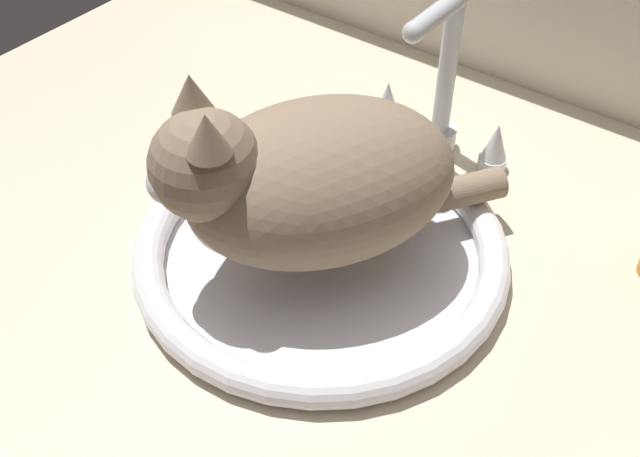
# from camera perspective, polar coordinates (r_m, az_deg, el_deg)

# --- Properties ---
(countertop) EXTENTS (1.15, 0.76, 0.03)m
(countertop) POSITION_cam_1_polar(r_m,az_deg,el_deg) (0.77, 0.94, -2.20)
(countertop) COLOR beige
(countertop) RESTS_ON ground
(sink_basin) EXTENTS (0.36, 0.36, 0.03)m
(sink_basin) POSITION_cam_1_polar(r_m,az_deg,el_deg) (0.74, 0.00, -1.49)
(sink_basin) COLOR white
(sink_basin) RESTS_ON countertop
(faucet) EXTENTS (0.17, 0.11, 0.19)m
(faucet) POSITION_cam_1_polar(r_m,az_deg,el_deg) (0.85, 8.93, 9.89)
(faucet) COLOR silver
(faucet) RESTS_ON countertop
(cat) EXTENTS (0.28, 0.32, 0.18)m
(cat) POSITION_cam_1_polar(r_m,az_deg,el_deg) (0.68, -1.40, 3.66)
(cat) COLOR #8C755B
(cat) RESTS_ON sink_basin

